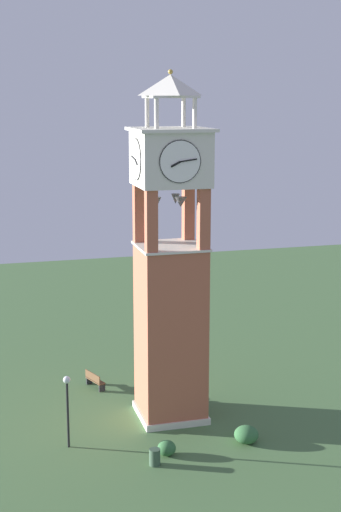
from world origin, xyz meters
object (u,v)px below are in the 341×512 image
Objects in this scene: clock_tower at (171,279)px; trash_bin at (155,457)px; park_bench at (95,380)px; lamp_post at (67,398)px.

clock_tower is 22.67× the size of trash_bin.
clock_tower is 10.99× the size of park_bench.
lamp_post is (2.49, 7.15, 2.09)m from park_bench.
clock_tower is 7.96m from lamp_post.
clock_tower reaches higher than lamp_post.
lamp_post is at bearing -38.43° from trash_bin.
lamp_post is (5.79, 2.24, -4.99)m from clock_tower.
clock_tower is 9.06m from trash_bin.
clock_tower reaches higher than park_bench.
trash_bin is at bearing 96.46° from park_bench.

